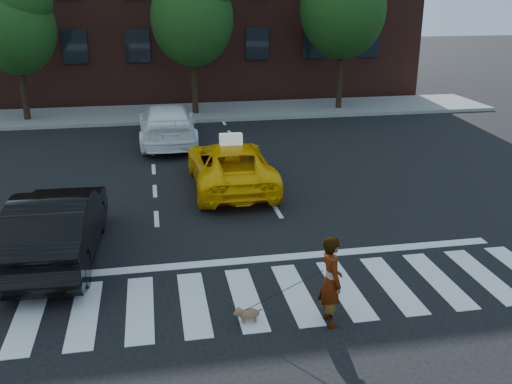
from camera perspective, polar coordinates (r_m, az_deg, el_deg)
ground at (r=11.15m, az=-1.03°, el=-10.60°), size 120.00×120.00×0.00m
crosswalk at (r=11.15m, az=-1.03°, el=-10.57°), size 13.00×2.40×0.01m
stop_line at (r=12.54m, az=-2.26°, el=-6.95°), size 12.00×0.30×0.01m
sidewalk_far at (r=27.61m, az=-7.18°, el=7.88°), size 30.00×4.00×0.15m
tree_left at (r=27.07m, az=-22.97°, el=15.65°), size 3.39×3.38×6.50m
tree_mid at (r=26.60m, az=-6.35°, el=17.85°), size 3.69×3.69×7.10m
taxi at (r=16.97m, az=-2.59°, el=2.71°), size 2.27×4.92×1.37m
black_sedan at (r=13.12m, az=-19.28°, el=-3.17°), size 1.83×4.78×1.55m
white_suv at (r=22.18m, az=-8.87°, el=6.71°), size 2.13×5.19×1.50m
woman at (r=10.09m, az=7.51°, el=-8.82°), size 0.43×0.63×1.67m
dog at (r=10.35m, az=-0.91°, el=-12.08°), size 0.52×0.21×0.29m
taxi_sign at (r=16.56m, az=-2.53°, el=5.30°), size 0.65×0.28×0.32m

